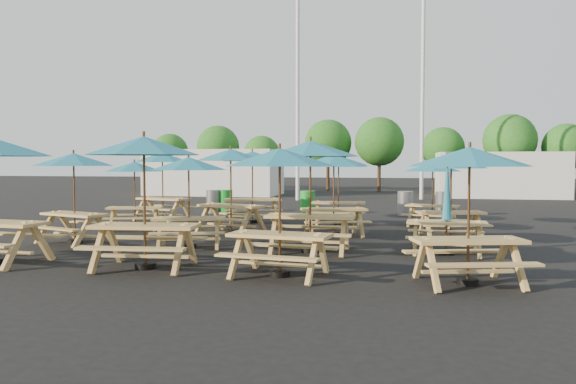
% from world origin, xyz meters
% --- Properties ---
extents(ground, '(120.00, 120.00, 0.00)m').
position_xyz_m(ground, '(0.00, 0.00, 0.00)').
color(ground, black).
rests_on(ground, ground).
extents(picnic_unit_1, '(2.50, 2.50, 2.26)m').
position_xyz_m(picnic_unit_1, '(-4.51, -2.85, 1.94)').
color(picnic_unit_1, tan).
rests_on(picnic_unit_1, ground).
extents(picnic_unit_2, '(2.23, 2.23, 2.05)m').
position_xyz_m(picnic_unit_2, '(-4.36, 0.04, 1.76)').
color(picnic_unit_2, tan).
rests_on(picnic_unit_2, ground).
extents(picnic_unit_3, '(2.52, 2.52, 2.37)m').
position_xyz_m(picnic_unit_3, '(-4.61, 2.60, 2.04)').
color(picnic_unit_3, tan).
rests_on(picnic_unit_3, ground).
extents(picnic_unit_4, '(2.37, 2.37, 2.52)m').
position_xyz_m(picnic_unit_4, '(-1.31, -5.61, 2.17)').
color(picnic_unit_4, tan).
rests_on(picnic_unit_4, ground).
extents(picnic_unit_5, '(2.33, 2.33, 2.15)m').
position_xyz_m(picnic_unit_5, '(-1.47, -2.98, 1.85)').
color(picnic_unit_5, tan).
rests_on(picnic_unit_5, ground).
extents(picnic_unit_6, '(2.67, 2.67, 2.42)m').
position_xyz_m(picnic_unit_6, '(-1.32, -0.14, 2.08)').
color(picnic_unit_6, tan).
rests_on(picnic_unit_6, ground).
extents(picnic_unit_7, '(2.63, 2.63, 2.40)m').
position_xyz_m(picnic_unit_7, '(-1.44, 2.66, 2.07)').
color(picnic_unit_7, tan).
rests_on(picnic_unit_7, ground).
extents(picnic_unit_8, '(2.22, 2.22, 2.28)m').
position_xyz_m(picnic_unit_8, '(1.33, -5.81, 1.96)').
color(picnic_unit_8, tan).
rests_on(picnic_unit_8, ground).
extents(picnic_unit_9, '(2.18, 2.18, 2.51)m').
position_xyz_m(picnic_unit_9, '(1.43, -3.07, 2.16)').
color(picnic_unit_9, tan).
rests_on(picnic_unit_9, ground).
extents(picnic_unit_10, '(2.45, 2.45, 2.25)m').
position_xyz_m(picnic_unit_10, '(1.60, -0.12, 1.94)').
color(picnic_unit_10, tan).
rests_on(picnic_unit_10, ground).
extents(picnic_unit_11, '(2.05, 2.05, 2.19)m').
position_xyz_m(picnic_unit_11, '(1.42, 2.71, 1.89)').
color(picnic_unit_11, tan).
rests_on(picnic_unit_11, ground).
extents(picnic_unit_12, '(2.42, 2.42, 2.28)m').
position_xyz_m(picnic_unit_12, '(4.49, -5.85, 1.96)').
color(picnic_unit_12, tan).
rests_on(picnic_unit_12, ground).
extents(picnic_unit_13, '(1.76, 1.56, 2.16)m').
position_xyz_m(picnic_unit_13, '(4.39, -2.74, 0.89)').
color(picnic_unit_13, tan).
rests_on(picnic_unit_13, ground).
extents(picnic_unit_14, '(2.25, 2.25, 2.18)m').
position_xyz_m(picnic_unit_14, '(4.68, -0.21, 1.88)').
color(picnic_unit_14, tan).
rests_on(picnic_unit_14, ground).
extents(picnic_unit_15, '(2.18, 2.18, 2.03)m').
position_xyz_m(picnic_unit_15, '(4.37, 2.67, 1.75)').
color(picnic_unit_15, tan).
rests_on(picnic_unit_15, ground).
extents(waste_bin_0, '(0.57, 0.57, 0.91)m').
position_xyz_m(waste_bin_0, '(-3.91, 5.88, 0.46)').
color(waste_bin_0, gray).
rests_on(waste_bin_0, ground).
extents(waste_bin_1, '(0.57, 0.57, 0.91)m').
position_xyz_m(waste_bin_1, '(-3.48, 6.05, 0.46)').
color(waste_bin_1, '#1B9728').
rests_on(waste_bin_1, ground).
extents(waste_bin_2, '(0.57, 0.57, 0.91)m').
position_xyz_m(waste_bin_2, '(-0.12, 5.90, 0.46)').
color(waste_bin_2, '#1B9728').
rests_on(waste_bin_2, ground).
extents(waste_bin_3, '(0.57, 0.57, 0.91)m').
position_xyz_m(waste_bin_3, '(3.57, 6.26, 0.46)').
color(waste_bin_3, gray).
rests_on(waste_bin_3, ground).
extents(waste_bin_4, '(0.57, 0.57, 0.91)m').
position_xyz_m(waste_bin_4, '(4.96, 6.33, 0.46)').
color(waste_bin_4, gray).
rests_on(waste_bin_4, ground).
extents(mast_0, '(0.20, 0.20, 12.00)m').
position_xyz_m(mast_0, '(-2.00, 14.00, 6.00)').
color(mast_0, silver).
rests_on(mast_0, ground).
extents(mast_1, '(0.20, 0.20, 12.00)m').
position_xyz_m(mast_1, '(4.50, 16.00, 6.00)').
color(mast_1, silver).
rests_on(mast_1, ground).
extents(event_tent_0, '(8.00, 4.00, 2.80)m').
position_xyz_m(event_tent_0, '(-8.00, 18.00, 1.40)').
color(event_tent_0, silver).
rests_on(event_tent_0, ground).
extents(event_tent_1, '(7.00, 4.00, 2.60)m').
position_xyz_m(event_tent_1, '(9.00, 19.00, 1.30)').
color(event_tent_1, silver).
rests_on(event_tent_1, ground).
extents(tree_0, '(2.80, 2.80, 4.24)m').
position_xyz_m(tree_0, '(-14.07, 25.25, 2.83)').
color(tree_0, '#382314').
rests_on(tree_0, ground).
extents(tree_1, '(3.11, 3.11, 4.72)m').
position_xyz_m(tree_1, '(-9.74, 23.90, 3.15)').
color(tree_1, '#382314').
rests_on(tree_1, ground).
extents(tree_2, '(2.59, 2.59, 3.93)m').
position_xyz_m(tree_2, '(-6.39, 23.65, 2.62)').
color(tree_2, '#382314').
rests_on(tree_2, ground).
extents(tree_3, '(3.36, 3.36, 5.09)m').
position_xyz_m(tree_3, '(-1.75, 24.72, 3.41)').
color(tree_3, '#382314').
rests_on(tree_3, ground).
extents(tree_4, '(3.41, 3.41, 5.17)m').
position_xyz_m(tree_4, '(1.90, 24.26, 3.46)').
color(tree_4, '#382314').
rests_on(tree_4, ground).
extents(tree_5, '(2.94, 2.94, 4.45)m').
position_xyz_m(tree_5, '(6.22, 24.67, 2.97)').
color(tree_5, '#382314').
rests_on(tree_5, ground).
extents(tree_6, '(3.38, 3.38, 5.13)m').
position_xyz_m(tree_6, '(10.23, 22.90, 3.43)').
color(tree_6, '#382314').
rests_on(tree_6, ground).
extents(tree_7, '(2.95, 2.95, 4.48)m').
position_xyz_m(tree_7, '(13.63, 22.92, 2.99)').
color(tree_7, '#382314').
rests_on(tree_7, ground).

